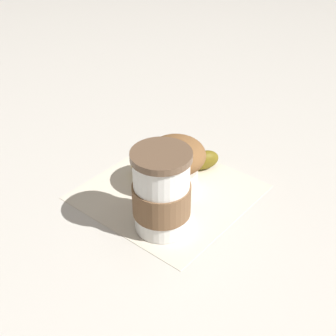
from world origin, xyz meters
The scene contains 5 objects.
ground_plane centered at (0.00, 0.00, 0.00)m, with size 3.00×3.00×0.00m, color beige.
paper_napkin centered at (0.00, 0.00, 0.00)m, with size 0.24×0.24×0.00m, color beige.
coffee_cup centered at (-0.06, 0.06, 0.06)m, with size 0.08×0.08×0.13m.
muffin centered at (0.00, -0.02, 0.05)m, with size 0.09×0.09×0.09m.
banana centered at (0.03, -0.04, 0.02)m, with size 0.10×0.14×0.03m.
Camera 1 is at (-0.46, 0.38, 0.45)m, focal length 50.00 mm.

